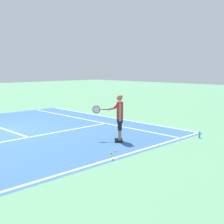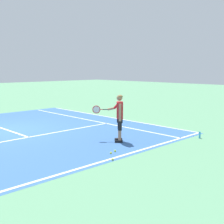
{
  "view_description": "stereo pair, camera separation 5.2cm",
  "coord_description": "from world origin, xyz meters",
  "px_view_note": "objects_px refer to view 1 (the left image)",
  "views": [
    {
      "loc": [
        -5.4,
        -11.89,
        2.65
      ],
      "look_at": [
        2.06,
        -4.28,
        1.05
      ],
      "focal_mm": 46.82,
      "sensor_mm": 36.0,
      "label": 1
    },
    {
      "loc": [
        -5.36,
        -11.93,
        2.65
      ],
      "look_at": [
        2.06,
        -4.28,
        1.05
      ],
      "focal_mm": 46.82,
      "sensor_mm": 36.0,
      "label": 2
    }
  ],
  "objects_px": {
    "tennis_ball_by_baseline": "(113,159)",
    "tennis_ball_mid_court": "(115,151)",
    "water_bottle": "(200,135)",
    "tennis_player": "(119,115)",
    "tennis_ball_near_feet": "(111,153)"
  },
  "relations": [
    {
      "from": "tennis_ball_by_baseline",
      "to": "water_bottle",
      "type": "bearing_deg",
      "value": -5.04
    },
    {
      "from": "water_bottle",
      "to": "tennis_ball_mid_court",
      "type": "bearing_deg",
      "value": 165.33
    },
    {
      "from": "tennis_player",
      "to": "water_bottle",
      "type": "xyz_separation_m",
      "value": [
        2.58,
        -1.8,
        -0.86
      ]
    },
    {
      "from": "tennis_player",
      "to": "tennis_ball_mid_court",
      "type": "distance_m",
      "value": 1.65
    },
    {
      "from": "tennis_player",
      "to": "tennis_ball_mid_court",
      "type": "xyz_separation_m",
      "value": [
        -1.04,
        -0.85,
        -0.96
      ]
    },
    {
      "from": "tennis_player",
      "to": "tennis_ball_by_baseline",
      "type": "height_order",
      "value": "tennis_player"
    },
    {
      "from": "tennis_player",
      "to": "tennis_ball_near_feet",
      "type": "height_order",
      "value": "tennis_player"
    },
    {
      "from": "tennis_player",
      "to": "tennis_ball_by_baseline",
      "type": "relative_size",
      "value": 25.95
    },
    {
      "from": "water_bottle",
      "to": "tennis_player",
      "type": "bearing_deg",
      "value": 145.13
    },
    {
      "from": "tennis_ball_by_baseline",
      "to": "tennis_ball_mid_court",
      "type": "height_order",
      "value": "same"
    },
    {
      "from": "tennis_ball_by_baseline",
      "to": "water_bottle",
      "type": "height_order",
      "value": "water_bottle"
    },
    {
      "from": "tennis_ball_by_baseline",
      "to": "water_bottle",
      "type": "distance_m",
      "value": 4.3
    },
    {
      "from": "tennis_ball_mid_court",
      "to": "water_bottle",
      "type": "bearing_deg",
      "value": -14.67
    },
    {
      "from": "tennis_ball_near_feet",
      "to": "tennis_ball_by_baseline",
      "type": "distance_m",
      "value": 0.65
    },
    {
      "from": "tennis_player",
      "to": "water_bottle",
      "type": "bearing_deg",
      "value": -34.87
    }
  ]
}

